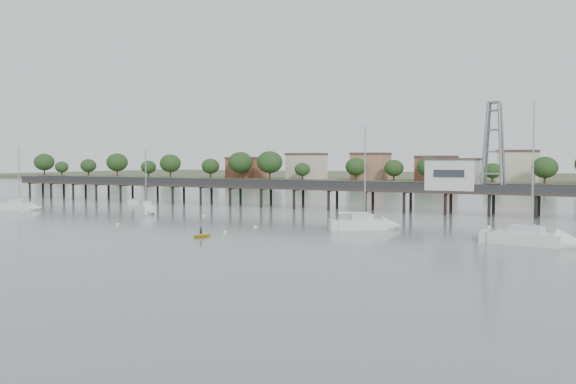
% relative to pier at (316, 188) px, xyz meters
% --- Properties ---
extents(ground_plane, '(500.00, 500.00, 0.00)m').
position_rel_pier_xyz_m(ground_plane, '(0.00, -60.00, -3.79)').
color(ground_plane, slate).
rests_on(ground_plane, ground).
extents(pier, '(150.00, 5.00, 5.50)m').
position_rel_pier_xyz_m(pier, '(0.00, 0.00, 0.00)').
color(pier, '#2D2823').
rests_on(pier, ground).
extents(pier_building, '(8.40, 5.40, 5.30)m').
position_rel_pier_xyz_m(pier_building, '(25.00, 0.00, 2.87)').
color(pier_building, silver).
rests_on(pier_building, ground).
extents(lattice_tower, '(3.20, 3.20, 15.50)m').
position_rel_pier_xyz_m(lattice_tower, '(31.50, 0.00, 7.31)').
color(lattice_tower, slate).
rests_on(lattice_tower, ground).
extents(sailboat_d, '(10.34, 4.36, 16.38)m').
position_rel_pier_xyz_m(sailboat_d, '(42.82, -34.23, -3.17)').
color(sailboat_d, silver).
rests_on(sailboat_d, ground).
extents(sailboat_c, '(8.54, 6.94, 14.20)m').
position_rel_pier_xyz_m(sailboat_c, '(21.26, -27.85, -3.16)').
color(sailboat_c, silver).
rests_on(sailboat_c, ground).
extents(sailboat_a, '(7.29, 4.94, 11.83)m').
position_rel_pier_xyz_m(sailboat_a, '(-44.77, -27.30, -3.15)').
color(sailboat_a, silver).
rests_on(sailboat_a, ground).
extents(sailboat_b, '(6.71, 5.06, 11.15)m').
position_rel_pier_xyz_m(sailboat_b, '(-20.56, -22.47, -3.14)').
color(sailboat_b, silver).
rests_on(sailboat_b, ground).
extents(white_tender, '(3.52, 1.90, 1.30)m').
position_rel_pier_xyz_m(white_tender, '(-35.68, -7.89, -3.39)').
color(white_tender, silver).
rests_on(white_tender, ground).
extents(yellow_dinghy, '(1.94, 0.71, 2.67)m').
position_rel_pier_xyz_m(yellow_dinghy, '(6.37, -44.95, -3.79)').
color(yellow_dinghy, yellow).
rests_on(yellow_dinghy, ground).
extents(dinghy_occupant, '(0.60, 1.07, 0.24)m').
position_rel_pier_xyz_m(dinghy_occupant, '(6.37, -44.95, -3.79)').
color(dinghy_occupant, black).
rests_on(dinghy_occupant, ground).
extents(mooring_buoys, '(87.26, 21.70, 0.39)m').
position_rel_pier_xyz_m(mooring_buoys, '(4.83, -31.67, -3.71)').
color(mooring_buoys, '#FAF9C2').
rests_on(mooring_buoys, ground).
extents(far_shore, '(500.00, 170.00, 10.40)m').
position_rel_pier_xyz_m(far_shore, '(0.36, 179.58, -2.85)').
color(far_shore, '#475133').
rests_on(far_shore, ground).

